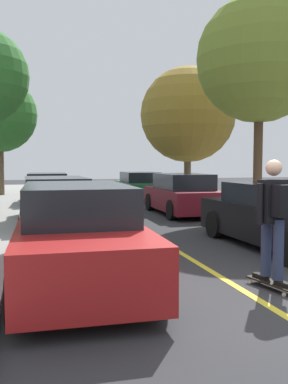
% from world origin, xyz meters
% --- Properties ---
extents(ground, '(80.00, 80.00, 0.00)m').
position_xyz_m(ground, '(0.00, 0.00, 0.00)').
color(ground, '#2D2D30').
extents(center_line, '(0.12, 39.20, 0.01)m').
position_xyz_m(center_line, '(0.00, 4.00, 0.00)').
color(center_line, gold).
rests_on(center_line, ground).
extents(parked_car_left_nearest, '(1.94, 4.52, 1.48)m').
position_xyz_m(parked_car_left_nearest, '(-2.22, 1.47, 0.72)').
color(parked_car_left_nearest, maroon).
rests_on(parked_car_left_nearest, ground).
extents(parked_car_left_near, '(2.02, 4.18, 1.40)m').
position_xyz_m(parked_car_left_near, '(-2.22, 7.21, 0.70)').
color(parked_car_left_near, '#38383D').
rests_on(parked_car_left_near, ground).
extents(parked_car_left_far, '(1.97, 4.12, 1.36)m').
position_xyz_m(parked_car_left_far, '(-2.22, 13.20, 0.67)').
color(parked_car_left_far, navy).
rests_on(parked_car_left_far, ground).
extents(parked_car_right_nearest, '(1.89, 4.36, 1.37)m').
position_xyz_m(parked_car_right_nearest, '(2.22, 2.92, 0.68)').
color(parked_car_right_nearest, black).
rests_on(parked_car_right_nearest, ground).
extents(parked_car_right_near, '(1.90, 4.17, 1.42)m').
position_xyz_m(parked_car_right_near, '(2.22, 8.90, 0.69)').
color(parked_car_right_near, maroon).
rests_on(parked_car_right_near, ground).
extents(parked_car_right_far, '(1.99, 4.24, 1.34)m').
position_xyz_m(parked_car_right_far, '(2.22, 14.89, 0.66)').
color(parked_car_right_far, '#1E5B33').
rests_on(parked_car_right_far, ground).
extents(street_tree_right_nearest, '(4.14, 4.14, 7.12)m').
position_xyz_m(street_tree_right_nearest, '(4.41, 7.65, 5.18)').
color(street_tree_right_nearest, '#4C3823').
rests_on(street_tree_right_nearest, sidewalk_right).
extents(street_tree_right_near, '(4.52, 4.52, 6.20)m').
position_xyz_m(street_tree_right_near, '(4.41, 14.15, 4.07)').
color(street_tree_right_near, brown).
rests_on(street_tree_right_near, sidewalk_right).
extents(skateboard, '(0.39, 0.87, 0.10)m').
position_xyz_m(skateboard, '(0.43, 0.35, 0.09)').
color(skateboard, black).
rests_on(skateboard, ground).
extents(skateboarder, '(0.59, 0.71, 1.75)m').
position_xyz_m(skateboarder, '(0.44, 0.32, 1.10)').
color(skateboarder, black).
rests_on(skateboarder, skateboard).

